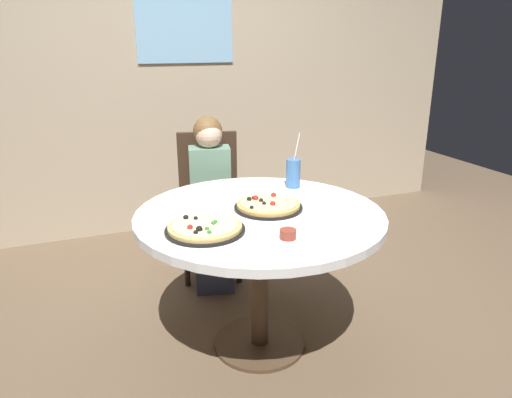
{
  "coord_description": "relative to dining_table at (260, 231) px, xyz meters",
  "views": [
    {
      "loc": [
        -0.8,
        -1.98,
        1.54
      ],
      "look_at": [
        0.0,
        0.05,
        0.8
      ],
      "focal_mm": 33.14,
      "sensor_mm": 36.0,
      "label": 1
    }
  ],
  "objects": [
    {
      "name": "soda_cup",
      "position": [
        0.32,
        0.31,
        0.18
      ],
      "size": [
        0.08,
        0.08,
        0.31
      ],
      "color": "#3F72B2",
      "rests_on": "dining_table"
    },
    {
      "name": "plate_small",
      "position": [
        -0.09,
        0.36,
        0.1
      ],
      "size": [
        0.18,
        0.18,
        0.01
      ],
      "primitive_type": "cylinder",
      "color": "white",
      "rests_on": "dining_table"
    },
    {
      "name": "sauce_bowl",
      "position": [
        -0.01,
        -0.34,
        0.12
      ],
      "size": [
        0.07,
        0.07,
        0.04
      ],
      "primitive_type": "cylinder",
      "color": "brown",
      "rests_on": "dining_table"
    },
    {
      "name": "pizza_veggie",
      "position": [
        0.06,
        0.03,
        0.12
      ],
      "size": [
        0.34,
        0.34,
        0.05
      ],
      "color": "black",
      "rests_on": "dining_table"
    },
    {
      "name": "dining_table",
      "position": [
        0.0,
        0.0,
        0.0
      ],
      "size": [
        1.2,
        1.2,
        0.75
      ],
      "color": "white",
      "rests_on": "ground_plane"
    },
    {
      "name": "diner_child",
      "position": [
        -0.02,
        0.79,
        -0.17
      ],
      "size": [
        0.33,
        0.43,
        1.08
      ],
      "color": "#3F4766",
      "rests_on": "ground_plane"
    },
    {
      "name": "pizza_cheese",
      "position": [
        -0.31,
        -0.14,
        0.12
      ],
      "size": [
        0.35,
        0.35,
        0.05
      ],
      "color": "black",
      "rests_on": "dining_table"
    },
    {
      "name": "chair_wooden",
      "position": [
        0.02,
        0.97,
        -0.12
      ],
      "size": [
        0.48,
        0.48,
        0.95
      ],
      "color": "#382619",
      "rests_on": "ground_plane"
    },
    {
      "name": "ground_plane",
      "position": [
        0.0,
        0.0,
        -0.65
      ],
      "size": [
        8.0,
        8.0,
        0.0
      ],
      "primitive_type": "plane",
      "color": "brown"
    },
    {
      "name": "wall_with_window",
      "position": [
        0.0,
        1.91,
        0.8
      ],
      "size": [
        5.2,
        0.14,
        2.9
      ],
      "color": "tan",
      "rests_on": "ground_plane"
    }
  ]
}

